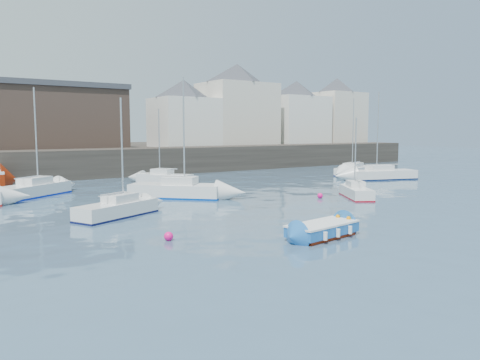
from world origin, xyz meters
TOP-DOWN VIEW (x-y plane):
  - water at (0.00, 0.00)m, footprint 220.00×220.00m
  - quay_wall at (0.00, 35.00)m, footprint 90.00×5.00m
  - land_strip at (0.00, 53.00)m, footprint 90.00×32.00m
  - bldg_east_a at (20.00, 42.00)m, footprint 13.36×13.36m
  - bldg_east_b at (31.00, 41.50)m, footprint 11.88×11.88m
  - bldg_east_c at (40.00, 41.50)m, footprint 11.14×11.14m
  - bldg_east_d at (11.00, 41.50)m, footprint 11.14×11.14m
  - warehouse at (-6.00, 43.00)m, footprint 16.40×10.40m
  - blue_dinghy at (-3.29, 0.30)m, footprint 3.94×2.21m
  - sailboat_a at (-9.42, 10.88)m, footprint 5.53×3.79m
  - sailboat_b at (-3.06, 15.97)m, footprint 6.41×6.44m
  - sailboat_c at (8.00, 8.33)m, footprint 3.63×4.62m
  - sailboat_d at (20.36, 15.89)m, footprint 7.30×4.36m
  - sailboat_f at (0.35, 25.30)m, footprint 4.45×5.46m
  - sailboat_g at (22.16, 21.27)m, footprint 7.09×4.43m
  - sailboat_h at (-11.84, 22.62)m, footprint 6.39×5.47m
  - buoy_near at (-9.53, 3.87)m, footprint 0.43×0.43m
  - buoy_mid at (5.64, 9.70)m, footprint 0.41×0.41m
  - buoy_far at (-4.05, 16.23)m, footprint 0.38×0.38m

SIDE VIEW (x-z plane):
  - water at x=0.00m, z-range 0.00..0.00m
  - buoy_near at x=-9.53m, z-range -0.21..0.21m
  - buoy_mid at x=5.64m, z-range -0.21..0.21m
  - buoy_far at x=-4.05m, z-range -0.19..0.19m
  - blue_dinghy at x=-3.29m, z-range 0.04..0.75m
  - sailboat_c at x=8.00m, z-range -2.53..3.44m
  - sailboat_g at x=22.16m, z-range -3.79..4.77m
  - sailboat_a at x=-9.42m, z-range -2.97..3.94m
  - sailboat_f at x=0.35m, z-range -3.03..4.02m
  - sailboat_d at x=20.36m, z-range -3.90..4.98m
  - sailboat_h at x=-11.84m, z-range -3.60..4.67m
  - sailboat_b at x=-3.06m, z-range -3.85..5.01m
  - land_strip at x=0.00m, z-range 0.00..2.80m
  - quay_wall at x=0.00m, z-range 0.00..3.00m
  - warehouse at x=-6.00m, z-range 2.82..10.42m
  - bldg_east_d at x=11.00m, z-range 2.89..11.84m
  - bldg_east_b at x=31.00m, z-range 2.89..12.84m
  - bldg_east_c at x=40.00m, z-range 2.90..13.85m
  - bldg_east_a at x=20.00m, z-range 2.91..14.71m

